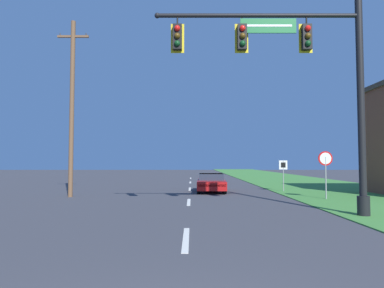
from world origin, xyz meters
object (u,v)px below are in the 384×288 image
route_sign_post (285,169)px  car_ahead (213,183)px  utility_pole_near (74,105)px  signal_mast (308,76)px  stop_sign (327,164)px

route_sign_post → car_ahead: bearing=-179.7°
utility_pole_near → route_sign_post: bearing=14.7°
signal_mast → utility_pole_near: utility_pole_near is taller
stop_sign → route_sign_post: stop_sign is taller
signal_mast → utility_pole_near: bearing=148.3°
signal_mast → car_ahead: signal_mast is taller
car_ahead → route_sign_post: bearing=0.3°
signal_mast → stop_sign: bearing=63.1°
signal_mast → car_ahead: (-2.97, 10.23, -4.54)m
signal_mast → utility_pole_near: (-11.11, 6.87, 0.07)m
car_ahead → stop_sign: stop_sign is taller
signal_mast → car_ahead: size_ratio=1.87×
car_ahead → stop_sign: bearing=-39.1°
car_ahead → route_sign_post: size_ratio=2.19×
signal_mast → stop_sign: signal_mast is taller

